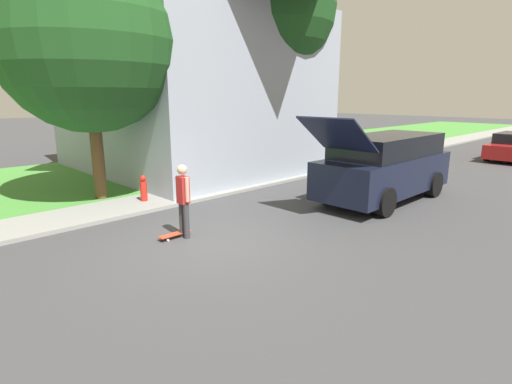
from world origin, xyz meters
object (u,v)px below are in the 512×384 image
(skateboard, at_px, (175,234))
(suv_parked, at_px, (385,166))
(skateboarder, at_px, (183,198))
(lawn_tree_near, at_px, (87,42))
(lawn_tree_far, at_px, (270,8))
(fire_hydrant, at_px, (144,189))

(skateboard, bearing_deg, suv_parked, 76.21)
(skateboarder, bearing_deg, lawn_tree_near, 179.24)
(lawn_tree_far, relative_size, fire_hydrant, 11.63)
(lawn_tree_near, height_order, suv_parked, lawn_tree_near)
(lawn_tree_far, height_order, suv_parked, lawn_tree_far)
(skateboarder, distance_m, skateboard, 0.87)
(suv_parked, xyz_separation_m, fire_hydrant, (-4.69, -5.49, -0.59))
(fire_hydrant, bearing_deg, lawn_tree_far, 99.55)
(lawn_tree_near, bearing_deg, skateboarder, -0.76)
(lawn_tree_far, xyz_separation_m, skateboard, (4.19, -7.39, -6.35))
(skateboard, distance_m, fire_hydrant, 3.28)
(lawn_tree_far, relative_size, suv_parked, 1.56)
(lawn_tree_near, relative_size, suv_parked, 1.23)
(skateboard, bearing_deg, skateboarder, 56.31)
(lawn_tree_near, distance_m, skateboard, 6.30)
(lawn_tree_far, bearing_deg, skateboarder, -59.09)
(lawn_tree_far, distance_m, skateboard, 10.60)
(suv_parked, distance_m, fire_hydrant, 7.24)
(lawn_tree_near, height_order, skateboarder, lawn_tree_near)
(lawn_tree_near, distance_m, suv_parked, 9.32)
(lawn_tree_near, xyz_separation_m, fire_hydrant, (1.30, 0.73, -4.11))
(fire_hydrant, bearing_deg, skateboard, -17.38)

